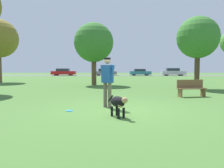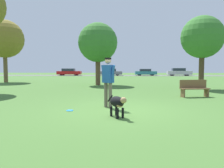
% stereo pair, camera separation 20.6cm
% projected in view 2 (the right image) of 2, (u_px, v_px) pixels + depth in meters
% --- Properties ---
extents(ground_plane, '(120.00, 120.00, 0.00)m').
position_uv_depth(ground_plane, '(118.00, 110.00, 7.38)').
color(ground_plane, '#426B2D').
extents(far_road_strip, '(120.00, 6.00, 0.01)m').
position_uv_depth(far_road_strip, '(123.00, 76.00, 42.19)').
color(far_road_strip, '#5B5B59').
rests_on(far_road_strip, ground_plane).
extents(person, '(0.57, 0.52, 1.78)m').
position_uv_depth(person, '(108.00, 78.00, 7.77)').
color(person, '#665B4C').
rests_on(person, ground_plane).
extents(dog, '(0.62, 0.87, 0.62)m').
position_uv_depth(dog, '(118.00, 103.00, 6.24)').
color(dog, black).
rests_on(dog, ground_plane).
extents(frisbee, '(0.23, 0.23, 0.02)m').
position_uv_depth(frisbee, '(70.00, 110.00, 7.22)').
color(frisbee, '#268CE5').
rests_on(frisbee, ground_plane).
extents(tree_mid_center, '(3.27, 3.27, 5.18)m').
position_uv_depth(tree_mid_center, '(98.00, 43.00, 18.16)').
color(tree_mid_center, brown).
rests_on(tree_mid_center, ground_plane).
extents(tree_near_right, '(2.81, 2.81, 4.89)m').
position_uv_depth(tree_near_right, '(202.00, 37.00, 14.51)').
color(tree_near_right, '#4C3826').
rests_on(tree_near_right, ground_plane).
extents(tree_far_left, '(3.77, 3.77, 6.22)m').
position_uv_depth(tree_far_left, '(5.00, 39.00, 21.75)').
color(tree_far_left, brown).
rests_on(tree_far_left, ground_plane).
extents(parked_car_red, '(4.66, 2.00, 1.36)m').
position_uv_depth(parked_car_red, '(69.00, 72.00, 42.49)').
color(parked_car_red, red).
rests_on(parked_car_red, ground_plane).
extents(parked_car_grey, '(4.43, 1.74, 1.33)m').
position_uv_depth(parked_car_grey, '(111.00, 72.00, 42.20)').
color(parked_car_grey, slate).
rests_on(parked_car_grey, ground_plane).
extents(parked_car_teal, '(4.15, 1.91, 1.28)m').
position_uv_depth(parked_car_teal, '(146.00, 72.00, 42.11)').
color(parked_car_teal, teal).
rests_on(parked_car_teal, ground_plane).
extents(parked_car_silver, '(4.50, 1.72, 1.43)m').
position_uv_depth(parked_car_silver, '(179.00, 72.00, 41.18)').
color(parked_car_silver, '#B7B7BC').
rests_on(parked_car_silver, ground_plane).
extents(park_bench, '(1.45, 0.69, 0.84)m').
position_uv_depth(park_bench, '(194.00, 88.00, 10.68)').
color(park_bench, brown).
rests_on(park_bench, ground_plane).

